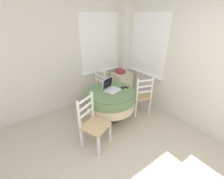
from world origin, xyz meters
TOP-DOWN VIEW (x-y plane):
  - corner_room_shell at (1.11, 1.81)m, footprint 4.21×4.73m
  - round_dining_table at (0.66, 1.77)m, footprint 1.06×1.06m
  - laptop at (0.70, 1.80)m, footprint 0.37×0.35m
  - computer_mouse at (0.95, 1.73)m, footprint 0.06×0.09m
  - cell_phone at (1.04, 1.72)m, footprint 0.08×0.12m
  - dining_chair_near_back_window at (0.76, 2.55)m, footprint 0.47×0.46m
  - dining_chair_near_right_window at (1.40, 1.60)m, footprint 0.52×0.53m
  - dining_chair_camera_near at (0.01, 1.37)m, footprint 0.55×0.55m
  - corner_cabinet at (1.65, 2.61)m, footprint 0.54×0.48m
  - storage_box at (1.59, 2.61)m, footprint 0.19×0.19m

SIDE VIEW (x-z plane):
  - corner_cabinet at x=1.65m, z-range 0.00..0.67m
  - dining_chair_near_back_window at x=0.76m, z-range -0.03..0.92m
  - dining_chair_near_right_window at x=1.40m, z-range -0.03..0.92m
  - dining_chair_camera_near at x=0.01m, z-range -0.03..0.92m
  - round_dining_table at x=0.66m, z-range 0.20..0.92m
  - storage_box at x=1.59m, z-range 0.67..0.77m
  - cell_phone at x=1.04m, z-range 0.72..0.73m
  - computer_mouse at x=0.95m, z-range 0.72..0.77m
  - laptop at x=0.70m, z-range 0.65..0.91m
  - corner_room_shell at x=1.11m, z-range 0.00..2.55m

